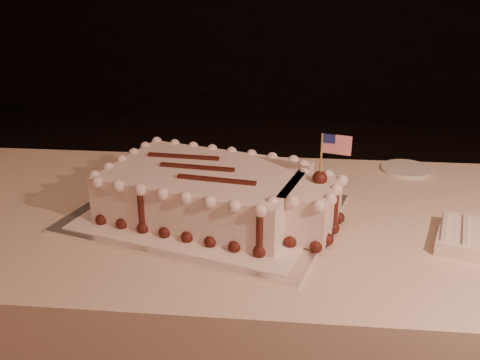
# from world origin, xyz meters

# --- Properties ---
(banquet_table) EXTENTS (2.40, 0.80, 0.75)m
(banquet_table) POSITION_xyz_m (0.00, 0.60, 0.38)
(banquet_table) COLOR beige
(banquet_table) RESTS_ON ground
(cake_board) EXTENTS (0.68, 0.58, 0.01)m
(cake_board) POSITION_xyz_m (-0.32, 0.59, 0.75)
(cake_board) COLOR white
(cake_board) RESTS_ON banquet_table
(doily) EXTENTS (0.61, 0.53, 0.00)m
(doily) POSITION_xyz_m (-0.32, 0.59, 0.76)
(doily) COLOR white
(doily) RESTS_ON cake_board
(sheet_cake) EXTENTS (0.58, 0.42, 0.22)m
(sheet_cake) POSITION_xyz_m (-0.29, 0.58, 0.81)
(sheet_cake) COLOR white
(sheet_cake) RESTS_ON doily
(side_plate) EXTENTS (0.14, 0.14, 0.01)m
(side_plate) POSITION_xyz_m (0.20, 0.92, 0.76)
(side_plate) COLOR silver
(side_plate) RESTS_ON banquet_table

